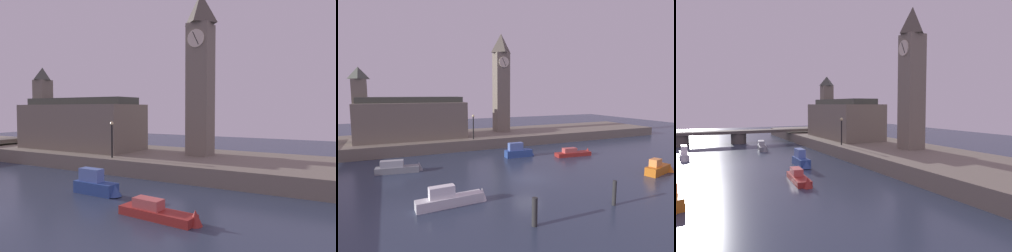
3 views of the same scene
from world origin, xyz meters
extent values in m
plane|color=#2D384C|center=(0.00, 0.00, 0.00)|extent=(120.00, 120.00, 0.00)
cube|color=slate|center=(0.00, 20.00, 0.75)|extent=(70.00, 12.00, 1.50)
cube|color=slate|center=(6.10, 20.90, 8.15)|extent=(2.32, 2.32, 13.31)
cylinder|color=beige|center=(6.10, 19.68, 13.19)|extent=(1.77, 0.12, 1.77)
cube|color=black|center=(6.10, 19.61, 13.19)|extent=(0.67, 0.04, 1.30)
pyramid|color=#554E43|center=(6.10, 20.90, 16.39)|extent=(2.56, 2.56, 3.16)
cube|color=slate|center=(-8.69, 19.22, 4.12)|extent=(14.92, 6.41, 5.24)
cube|color=slate|center=(-15.25, 19.22, 5.74)|extent=(1.80, 1.80, 8.47)
pyramid|color=#474C42|center=(-15.25, 19.22, 10.78)|extent=(1.98, 1.98, 1.61)
cube|color=#42473D|center=(-8.69, 19.22, 7.14)|extent=(14.18, 3.85, 0.80)
cylinder|color=black|center=(-0.72, 15.06, 3.08)|extent=(0.16, 0.16, 3.16)
sphere|color=#F2E099|center=(-0.72, 15.06, 4.84)|extent=(0.36, 0.36, 0.36)
cylinder|color=#2C2C2C|center=(-3.99, -8.33, 0.91)|extent=(0.35, 0.35, 1.81)
cylinder|color=#2C2C2C|center=(2.84, -7.97, 0.92)|extent=(0.28, 0.28, 1.85)
cube|color=gray|center=(-11.26, 7.07, 0.32)|extent=(4.31, 1.60, 0.64)
cube|color=#A8ADB2|center=(-11.77, 7.07, 0.98)|extent=(2.26, 1.02, 0.69)
cone|color=gray|center=(-9.15, 7.07, 0.35)|extent=(1.09, 1.09, 1.05)
cube|color=silver|center=(-8.08, -3.26, 0.35)|extent=(4.92, 1.27, 0.71)
cube|color=white|center=(-8.66, -3.26, 1.13)|extent=(1.84, 0.78, 0.84)
cone|color=silver|center=(-5.65, -3.26, 0.39)|extent=(0.91, 0.91, 1.22)
cube|color=maroon|center=(9.84, 5.80, 0.25)|extent=(4.85, 1.62, 0.50)
cube|color=#CC5651|center=(9.27, 5.80, 0.80)|extent=(1.83, 0.99, 0.59)
cone|color=maroon|center=(12.23, 5.80, 0.28)|extent=(1.17, 1.17, 1.19)
cube|color=orange|center=(12.76, -4.00, 0.42)|extent=(3.60, 1.89, 0.84)
cube|color=#FF9947|center=(12.35, -4.00, 1.21)|extent=(1.38, 1.03, 0.74)
cone|color=orange|center=(14.49, -4.00, 0.46)|extent=(1.17, 1.17, 0.86)
cube|color=#2D4C93|center=(3.17, 8.27, 0.45)|extent=(3.51, 1.23, 0.89)
cube|color=#5B7AC1|center=(2.75, 8.27, 1.37)|extent=(1.86, 0.84, 0.96)
cone|color=#2D4C93|center=(4.91, 8.27, 0.49)|extent=(1.04, 1.04, 0.87)
camera|label=1|loc=(19.01, -9.68, 6.23)|focal=34.41mm
camera|label=2|loc=(-11.92, -21.94, 8.13)|focal=28.77mm
camera|label=3|loc=(36.27, -2.79, 6.75)|focal=34.14mm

